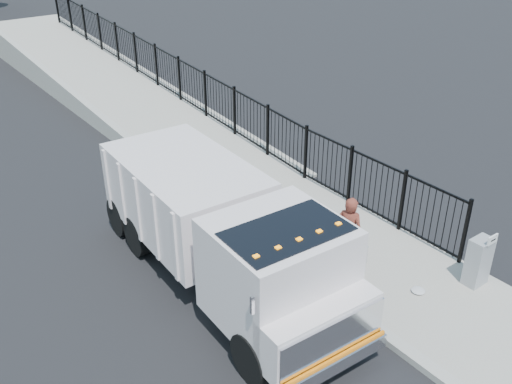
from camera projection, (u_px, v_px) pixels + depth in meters
ground at (303, 279)px, 14.22m from camera, size 120.00×120.00×0.00m
sidewalk at (418, 288)px, 13.80m from camera, size 3.55×12.00×0.12m
curb at (362, 319)px, 12.77m from camera, size 0.30×12.00×0.16m
ramp at (112, 95)px, 26.58m from camera, size 3.95×24.06×3.19m
iron_fence at (180, 93)px, 24.10m from camera, size 0.10×28.00×1.80m
truck at (224, 230)px, 13.23m from camera, size 3.02×8.37×2.83m
worker at (349, 231)px, 14.17m from camera, size 0.68×0.81×1.89m
utility_cabinet at (478, 262)px, 13.58m from camera, size 0.55×0.40×1.25m
arrow_sign at (492, 240)px, 13.07m from camera, size 0.35×0.04×0.22m
debris at (418, 291)px, 13.54m from camera, size 0.34×0.34×0.08m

